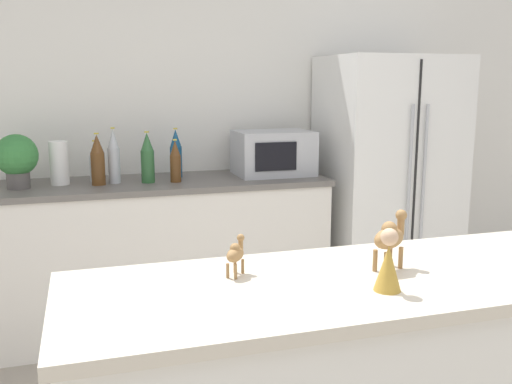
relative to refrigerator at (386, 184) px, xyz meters
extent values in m
cube|color=white|center=(-1.18, 0.39, 0.43)|extent=(8.00, 0.06, 2.55)
cube|color=silver|center=(-1.48, 0.06, -0.39)|extent=(1.93, 0.60, 0.90)
cube|color=#66605B|center=(-1.48, 0.06, 0.07)|extent=(1.96, 0.63, 0.03)
cube|color=white|center=(0.00, 0.00, 0.00)|extent=(0.83, 0.68, 1.69)
cube|color=black|center=(0.00, -0.34, 0.00)|extent=(0.01, 0.01, 1.62)
cylinder|color=#B2B5BA|center=(-0.05, -0.36, 0.08)|extent=(0.02, 0.02, 0.93)
cylinder|color=#B2B5BA|center=(0.05, -0.36, 0.08)|extent=(0.02, 0.02, 0.93)
cube|color=beige|center=(-1.12, -1.98, 0.12)|extent=(1.85, 0.58, 0.03)
cylinder|color=#595451|center=(-2.30, 0.03, 0.14)|extent=(0.13, 0.13, 0.10)
sphere|color=#387F3D|center=(-2.30, 0.03, 0.28)|extent=(0.23, 0.23, 0.23)
cylinder|color=white|center=(-2.08, 0.09, 0.22)|extent=(0.11, 0.11, 0.25)
cube|color=#B2B5BA|center=(-0.78, 0.08, 0.23)|extent=(0.48, 0.36, 0.28)
cube|color=black|center=(-0.82, -0.11, 0.23)|extent=(0.26, 0.01, 0.17)
cylinder|color=#2D6033|center=(-1.58, 0.01, 0.19)|extent=(0.08, 0.08, 0.19)
cone|color=#2D6033|center=(-1.58, 0.01, 0.33)|extent=(0.07, 0.07, 0.11)
cylinder|color=gold|center=(-1.58, 0.01, 0.39)|extent=(0.03, 0.03, 0.01)
cylinder|color=brown|center=(-1.42, -0.02, 0.17)|extent=(0.06, 0.06, 0.16)
cone|color=brown|center=(-1.42, -0.02, 0.29)|extent=(0.06, 0.06, 0.09)
cylinder|color=gold|center=(-1.42, -0.02, 0.34)|extent=(0.02, 0.02, 0.01)
cylinder|color=#B2B7BC|center=(-1.88, 0.14, 0.17)|extent=(0.07, 0.07, 0.15)
cone|color=#B2B7BC|center=(-1.88, 0.14, 0.29)|extent=(0.06, 0.06, 0.09)
cylinder|color=gold|center=(-1.88, 0.14, 0.34)|extent=(0.02, 0.02, 0.01)
cylinder|color=#B2B7BC|center=(-1.77, 0.05, 0.19)|extent=(0.07, 0.07, 0.20)
cone|color=#B2B7BC|center=(-1.77, 0.05, 0.35)|extent=(0.07, 0.07, 0.12)
cylinder|color=gold|center=(-1.77, 0.05, 0.41)|extent=(0.02, 0.02, 0.01)
cylinder|color=brown|center=(-1.87, 0.01, 0.19)|extent=(0.08, 0.08, 0.19)
cone|color=brown|center=(-1.87, 0.01, 0.33)|extent=(0.08, 0.08, 0.11)
cylinder|color=gold|center=(-1.87, 0.01, 0.39)|extent=(0.03, 0.03, 0.01)
cylinder|color=navy|center=(-1.39, 0.15, 0.19)|extent=(0.07, 0.07, 0.19)
cone|color=navy|center=(-1.39, 0.15, 0.34)|extent=(0.07, 0.07, 0.11)
cylinder|color=gold|center=(-1.39, 0.15, 0.39)|extent=(0.03, 0.03, 0.01)
ellipsoid|color=olive|center=(-1.11, -1.95, 0.24)|extent=(0.13, 0.11, 0.06)
sphere|color=olive|center=(-1.11, -1.95, 0.26)|extent=(0.05, 0.05, 0.05)
cylinder|color=olive|center=(-1.06, -1.93, 0.26)|extent=(0.02, 0.02, 0.06)
sphere|color=olive|center=(-1.06, -1.93, 0.29)|extent=(0.03, 0.03, 0.03)
cylinder|color=olive|center=(-1.09, -1.92, 0.17)|extent=(0.01, 0.01, 0.06)
cylinder|color=olive|center=(-1.07, -1.95, 0.17)|extent=(0.01, 0.01, 0.06)
cylinder|color=olive|center=(-1.16, -1.95, 0.17)|extent=(0.01, 0.01, 0.06)
cylinder|color=olive|center=(-1.14, -1.99, 0.17)|extent=(0.01, 0.01, 0.06)
ellipsoid|color=olive|center=(-1.55, -1.88, 0.20)|extent=(0.08, 0.09, 0.04)
sphere|color=olive|center=(-1.55, -1.88, 0.22)|extent=(0.03, 0.03, 0.03)
cylinder|color=olive|center=(-1.53, -1.85, 0.22)|extent=(0.01, 0.01, 0.04)
sphere|color=olive|center=(-1.53, -1.85, 0.24)|extent=(0.02, 0.02, 0.02)
cylinder|color=olive|center=(-1.55, -1.85, 0.16)|extent=(0.01, 0.01, 0.04)
cylinder|color=olive|center=(-1.53, -1.86, 0.16)|extent=(0.01, 0.01, 0.04)
cylinder|color=olive|center=(-1.58, -1.89, 0.16)|extent=(0.01, 0.01, 0.04)
cylinder|color=olive|center=(-1.56, -1.90, 0.16)|extent=(0.01, 0.01, 0.04)
cone|color=#B28933|center=(-1.20, -2.10, 0.20)|extent=(0.07, 0.07, 0.12)
sphere|color=tan|center=(-1.20, -2.10, 0.29)|extent=(0.05, 0.05, 0.05)
camera|label=1|loc=(-1.94, -3.36, 0.68)|focal=40.00mm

